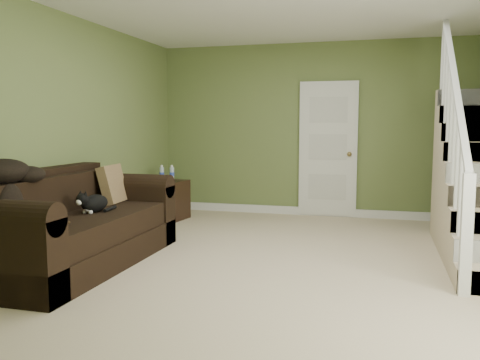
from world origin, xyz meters
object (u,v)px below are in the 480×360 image
Objects in this scene: banana at (56,225)px; sofa at (74,229)px; cat at (93,203)px; side_table at (169,199)px.

sofa is at bearing 92.95° from banana.
side_table is at bearing 105.88° from cat.
cat is at bearing 40.09° from sofa.
sofa is 11.06× the size of banana.
side_table reaches higher than banana.
banana is (0.14, -0.79, -0.06)m from cat.
side_table is at bearing 77.14° from banana.
sofa reaches higher than cat.
side_table is at bearing 92.15° from sofa.
banana is at bearing -70.13° from cat.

